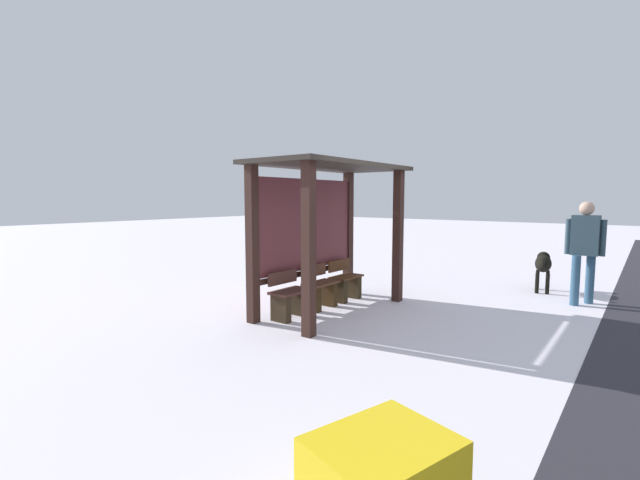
{
  "coord_description": "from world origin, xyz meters",
  "views": [
    {
      "loc": [
        -5.6,
        -4.08,
        1.84
      ],
      "look_at": [
        -0.1,
        0.17,
        1.17
      ],
      "focal_mm": 24.14,
      "sensor_mm": 36.0,
      "label": 1
    }
  ],
  "objects_px": {
    "bench_left_inside": "(290,299)",
    "bench_center_inside": "(320,291)",
    "dog": "(543,264)",
    "bus_shelter": "(322,209)",
    "bench_right_inside": "(345,284)",
    "person_walking": "(585,244)"
  },
  "relations": [
    {
      "from": "bus_shelter",
      "to": "bench_center_inside",
      "type": "xyz_separation_m",
      "value": [
        0.0,
        0.04,
        -1.37
      ]
    },
    {
      "from": "bench_right_inside",
      "to": "person_walking",
      "type": "xyz_separation_m",
      "value": [
        2.25,
        -3.44,
        0.76
      ]
    },
    {
      "from": "bench_center_inside",
      "to": "dog",
      "type": "relative_size",
      "value": 0.71
    },
    {
      "from": "dog",
      "to": "bench_right_inside",
      "type": "bearing_deg",
      "value": 138.59
    },
    {
      "from": "bus_shelter",
      "to": "bench_left_inside",
      "type": "xyz_separation_m",
      "value": [
        -0.75,
        0.04,
        -1.38
      ]
    },
    {
      "from": "bench_right_inside",
      "to": "dog",
      "type": "bearing_deg",
      "value": -41.41
    },
    {
      "from": "bus_shelter",
      "to": "bench_left_inside",
      "type": "distance_m",
      "value": 1.57
    },
    {
      "from": "bus_shelter",
      "to": "bench_left_inside",
      "type": "relative_size",
      "value": 3.99
    },
    {
      "from": "bench_center_inside",
      "to": "person_walking",
      "type": "relative_size",
      "value": 0.41
    },
    {
      "from": "bus_shelter",
      "to": "bench_center_inside",
      "type": "distance_m",
      "value": 1.37
    },
    {
      "from": "bench_left_inside",
      "to": "dog",
      "type": "height_order",
      "value": "dog"
    },
    {
      "from": "bench_left_inside",
      "to": "dog",
      "type": "xyz_separation_m",
      "value": [
        4.54,
        -2.68,
        0.25
      ]
    },
    {
      "from": "bus_shelter",
      "to": "bench_right_inside",
      "type": "xyz_separation_m",
      "value": [
        0.75,
        0.04,
        -1.37
      ]
    },
    {
      "from": "bench_left_inside",
      "to": "bench_center_inside",
      "type": "xyz_separation_m",
      "value": [
        0.75,
        -0.0,
        0.01
      ]
    },
    {
      "from": "bus_shelter",
      "to": "dog",
      "type": "xyz_separation_m",
      "value": [
        3.79,
        -2.63,
        -1.13
      ]
    },
    {
      "from": "bench_left_inside",
      "to": "dog",
      "type": "relative_size",
      "value": 0.7
    },
    {
      "from": "bench_center_inside",
      "to": "person_walking",
      "type": "distance_m",
      "value": 4.63
    },
    {
      "from": "bus_shelter",
      "to": "person_walking",
      "type": "relative_size",
      "value": 1.61
    },
    {
      "from": "bench_center_inside",
      "to": "dog",
      "type": "xyz_separation_m",
      "value": [
        3.79,
        -2.68,
        0.24
      ]
    },
    {
      "from": "bench_left_inside",
      "to": "bench_center_inside",
      "type": "relative_size",
      "value": 0.99
    },
    {
      "from": "bus_shelter",
      "to": "bench_center_inside",
      "type": "height_order",
      "value": "bus_shelter"
    },
    {
      "from": "person_walking",
      "to": "bench_center_inside",
      "type": "bearing_deg",
      "value": 131.07
    }
  ]
}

